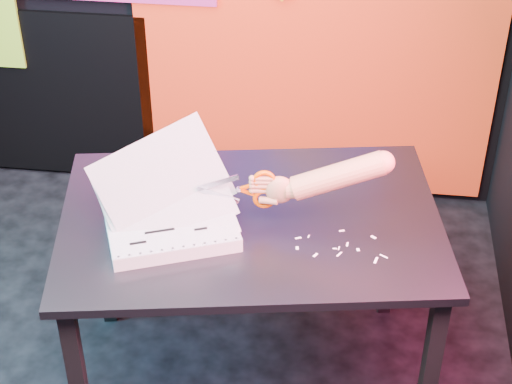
# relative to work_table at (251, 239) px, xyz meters

# --- Properties ---
(room) EXTENTS (3.01, 3.01, 2.71)m
(room) POSITION_rel_work_table_xyz_m (-0.53, -0.25, 0.69)
(room) COLOR black
(room) RESTS_ON ground
(backdrop) EXTENTS (2.88, 0.05, 2.08)m
(backdrop) POSITION_rel_work_table_xyz_m (-0.46, 1.21, 0.29)
(backdrop) COLOR #F43A17
(backdrop) RESTS_ON ground
(work_table) EXTENTS (1.35, 1.01, 0.75)m
(work_table) POSITION_rel_work_table_xyz_m (0.00, 0.00, 0.00)
(work_table) COLOR black
(work_table) RESTS_ON ground
(printout_stack) EXTENTS (0.49, 0.41, 0.37)m
(printout_stack) POSITION_rel_work_table_xyz_m (-0.24, -0.11, 0.12)
(printout_stack) COLOR silver
(printout_stack) RESTS_ON work_table
(scissors) EXTENTS (0.25, 0.03, 0.14)m
(scissors) POSITION_rel_work_table_xyz_m (0.03, -0.03, 0.23)
(scissors) COLOR silver
(scissors) RESTS_ON printout_stack
(hand_forearm) EXTENTS (0.43, 0.11, 0.19)m
(hand_forearm) POSITION_rel_work_table_xyz_m (0.24, -0.01, 0.27)
(hand_forearm) COLOR #BA7251
(hand_forearm) RESTS_ON work_table
(paper_clippings) EXTENTS (0.29, 0.15, 0.00)m
(paper_clippings) POSITION_rel_work_table_xyz_m (0.30, -0.11, 0.09)
(paper_clippings) COLOR white
(paper_clippings) RESTS_ON work_table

